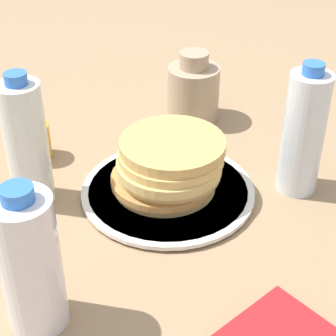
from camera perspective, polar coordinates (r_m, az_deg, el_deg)
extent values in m
plane|color=#9E7F5B|center=(0.96, -0.19, -2.08)|extent=(4.00, 4.00, 0.00)
cylinder|color=silver|center=(0.94, 0.00, -2.43)|extent=(0.27, 0.27, 0.01)
cylinder|color=silver|center=(0.94, 0.00, -2.31)|extent=(0.29, 0.29, 0.01)
cylinder|color=tan|center=(0.94, -0.11, -1.48)|extent=(0.17, 0.17, 0.02)
cylinder|color=#B98547|center=(0.92, -0.52, -1.11)|extent=(0.17, 0.17, 0.01)
cylinder|color=tan|center=(0.92, 0.09, -0.13)|extent=(0.17, 0.17, 0.02)
cylinder|color=#D3B76B|center=(0.90, 0.12, 0.32)|extent=(0.17, 0.17, 0.02)
cylinder|color=#D7B367|center=(0.90, 0.33, 1.32)|extent=(0.17, 0.17, 0.01)
cylinder|color=tan|center=(0.89, 0.46, 2.34)|extent=(0.17, 0.17, 0.02)
cylinder|color=orange|center=(1.05, -13.50, 2.65)|extent=(0.06, 0.06, 0.07)
cylinder|color=tan|center=(1.14, 2.57, 7.58)|extent=(0.10, 0.10, 0.11)
cylinder|color=tan|center=(1.11, 2.66, 10.89)|extent=(0.06, 0.06, 0.03)
cylinder|color=white|center=(0.70, -13.83, -9.47)|extent=(0.08, 0.08, 0.19)
cylinder|color=blue|center=(0.63, -15.10, -2.58)|extent=(0.04, 0.04, 0.02)
cylinder|color=silver|center=(0.90, -14.17, 2.30)|extent=(0.07, 0.07, 0.21)
cylinder|color=blue|center=(0.85, -15.23, 8.75)|extent=(0.03, 0.03, 0.02)
cylinder|color=silver|center=(0.93, 13.58, 3.34)|extent=(0.07, 0.07, 0.21)
cylinder|color=blue|center=(0.88, 14.57, 9.72)|extent=(0.03, 0.03, 0.02)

